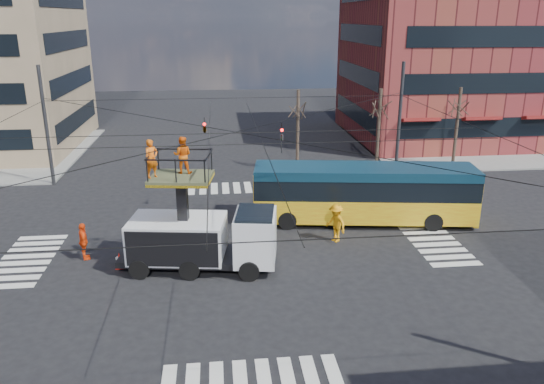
{
  "coord_description": "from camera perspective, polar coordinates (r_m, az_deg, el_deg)",
  "views": [
    {
      "loc": [
        -0.87,
        -23.83,
        10.92
      ],
      "look_at": [
        1.8,
        1.08,
        2.6
      ],
      "focal_mm": 35.0,
      "sensor_mm": 36.0,
      "label": 1
    }
  ],
  "objects": [
    {
      "name": "ground",
      "position": [
        26.23,
        -3.68,
        -6.27
      ],
      "size": [
        120.0,
        120.0,
        0.0
      ],
      "primitive_type": "plane",
      "color": "black",
      "rests_on": "ground"
    },
    {
      "name": "sidewalk_ne",
      "position": [
        51.05,
        19.5,
        5.04
      ],
      "size": [
        18.0,
        18.0,
        0.12
      ],
      "primitive_type": "cube",
      "color": "slate",
      "rests_on": "ground"
    },
    {
      "name": "tree_b",
      "position": [
        39.67,
        11.52,
        8.89
      ],
      "size": [
        2.0,
        2.0,
        6.0
      ],
      "color": "#382B21",
      "rests_on": "ground"
    },
    {
      "name": "tree_c",
      "position": [
        41.86,
        19.48,
        8.7
      ],
      "size": [
        2.0,
        2.0,
        6.0
      ],
      "color": "#382B21",
      "rests_on": "ground"
    },
    {
      "name": "tree_a",
      "position": [
        38.31,
        2.82,
        8.9
      ],
      "size": [
        2.0,
        2.0,
        6.0
      ],
      "color": "#382B21",
      "rests_on": "ground"
    },
    {
      "name": "building_ne",
      "position": [
        53.13,
        19.92,
        13.1
      ],
      "size": [
        20.06,
        16.06,
        14.0
      ],
      "color": "maroon",
      "rests_on": "ground"
    },
    {
      "name": "city_bus",
      "position": [
        29.48,
        9.83,
        -0.08
      ],
      "size": [
        12.24,
        4.23,
        3.2
      ],
      "rotation": [
        0.0,
        0.0,
        -0.14
      ],
      "color": "orange",
      "rests_on": "ground"
    },
    {
      "name": "traffic_cone",
      "position": [
        25.27,
        -16.09,
        -7.07
      ],
      "size": [
        0.36,
        0.36,
        0.75
      ],
      "primitive_type": "cone",
      "color": "#FE170A",
      "rests_on": "ground"
    },
    {
      "name": "utility_truck",
      "position": [
        23.87,
        -7.55,
        -3.71
      ],
      "size": [
        7.26,
        3.46,
        6.03
      ],
      "rotation": [
        0.0,
        0.0,
        -0.15
      ],
      "color": "black",
      "rests_on": "ground"
    },
    {
      "name": "worker_ground",
      "position": [
        26.42,
        -19.61,
        -5.04
      ],
      "size": [
        0.75,
        1.14,
        1.81
      ],
      "primitive_type": "imported",
      "rotation": [
        0.0,
        0.0,
        1.89
      ],
      "color": "#FF4910",
      "rests_on": "ground"
    },
    {
      "name": "overhead_network",
      "position": [
        25.14,
        -4.08,
        3.03
      ],
      "size": [
        24.24,
        24.24,
        8.0
      ],
      "color": "#2D2D30",
      "rests_on": "ground"
    },
    {
      "name": "crosswalks",
      "position": [
        26.22,
        -3.68,
        -6.25
      ],
      "size": [
        22.4,
        22.4,
        0.02
      ],
      "primitive_type": null,
      "color": "silver",
      "rests_on": "ground"
    },
    {
      "name": "flagger",
      "position": [
        27.0,
        6.89,
        -3.34
      ],
      "size": [
        1.27,
        1.48,
        1.98
      ],
      "primitive_type": "imported",
      "rotation": [
        0.0,
        0.0,
        -1.06
      ],
      "color": "orange",
      "rests_on": "ground"
    }
  ]
}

